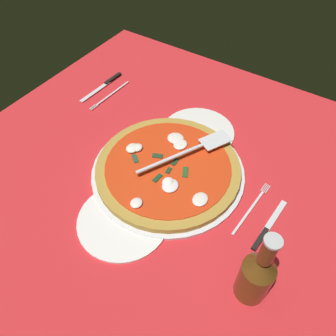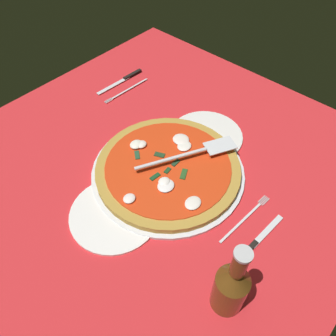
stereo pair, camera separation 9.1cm
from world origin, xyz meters
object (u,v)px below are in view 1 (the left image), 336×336
object	(u,v)px
pizza_server	(189,151)
place_setting_far	(259,220)
place_setting_near	(107,90)
beer_bottle	(256,275)
dinner_plate_right	(123,221)
pizza	(168,168)
dinner_plate_left	(198,132)

from	to	relation	value
pizza_server	place_setting_far	bearing A→B (deg)	-78.22
place_setting_near	beer_bottle	size ratio (longest dim) A/B	0.97
pizza_server	beer_bottle	distance (cm)	38.60
dinner_plate_right	pizza_server	size ratio (longest dim) A/B	0.83
pizza_server	place_setting_far	xyz separation A→B (cm)	(6.86, 24.58, -4.55)
dinner_plate_right	pizza	bearing A→B (deg)	178.02
place_setting_near	beer_bottle	world-z (taller)	beer_bottle
dinner_plate_right	pizza	size ratio (longest dim) A/B	0.57
dinner_plate_left	dinner_plate_right	bearing A→B (deg)	0.40
pizza_server	dinner_plate_left	bearing A→B (deg)	44.08
dinner_plate_left	pizza_server	distance (cm)	13.30
pizza_server	place_setting_near	world-z (taller)	pizza_server
dinner_plate_right	place_setting_near	xyz separation A→B (cm)	(-38.65, -37.49, -0.15)
pizza_server	beer_bottle	bearing A→B (deg)	-101.90
dinner_plate_left	dinner_plate_right	xyz separation A→B (cm)	(37.54, 0.26, 0.00)
beer_bottle	place_setting_far	bearing A→B (deg)	-163.49
beer_bottle	pizza	bearing A→B (deg)	-118.91
place_setting_far	beer_bottle	distance (cm)	19.94
pizza	beer_bottle	distance (cm)	37.58
dinner_plate_left	pizza_server	size ratio (longest dim) A/B	0.81
dinner_plate_right	place_setting_near	distance (cm)	53.85
pizza	place_setting_far	bearing A→B (deg)	89.06
dinner_plate_right	place_setting_far	world-z (taller)	place_setting_far
beer_bottle	dinner_plate_left	bearing A→B (deg)	-137.45
place_setting_near	place_setting_far	bearing A→B (deg)	75.83
beer_bottle	place_setting_near	bearing A→B (deg)	-117.95
dinner_plate_left	beer_bottle	bearing A→B (deg)	42.55
dinner_plate_right	pizza	xyz separation A→B (cm)	(-19.10, 0.66, 1.72)
beer_bottle	dinner_plate_right	bearing A→B (deg)	-87.94
dinner_plate_right	pizza_server	world-z (taller)	pizza_server
dinner_plate_left	pizza	distance (cm)	18.53
dinner_plate_right	dinner_plate_left	bearing A→B (deg)	-179.60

